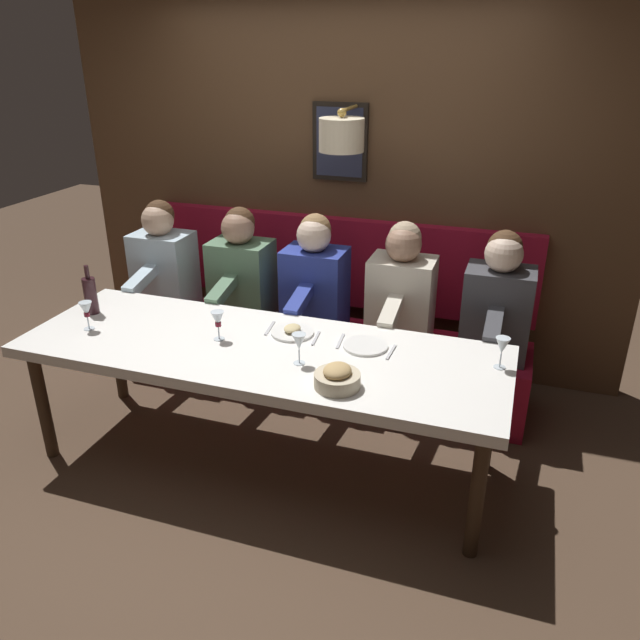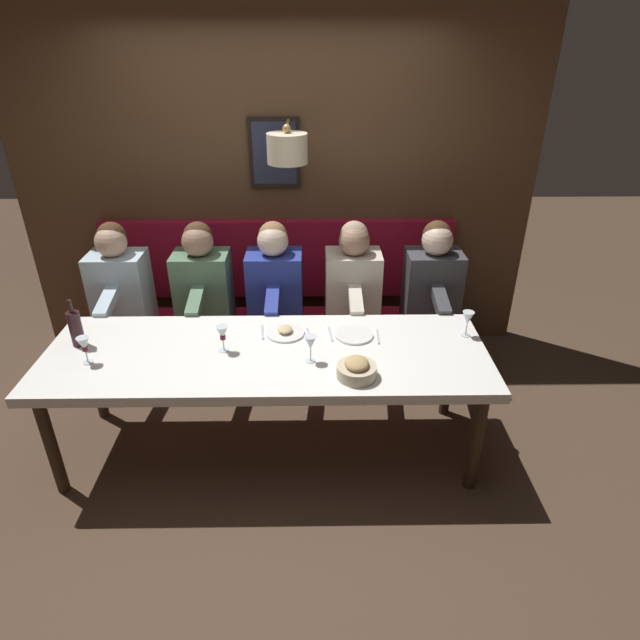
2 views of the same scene
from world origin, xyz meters
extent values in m
plane|color=#4C3828|center=(0.00, 0.00, 0.00)|extent=(12.00, 12.00, 0.00)
cube|color=white|center=(0.00, 0.00, 0.71)|extent=(0.90, 2.62, 0.06)
cylinder|color=#352416|center=(-0.35, -1.21, 0.34)|extent=(0.07, 0.07, 0.68)
cylinder|color=#352416|center=(-0.35, 1.21, 0.34)|extent=(0.07, 0.07, 0.68)
cylinder|color=#352416|center=(0.35, -1.21, 0.34)|extent=(0.07, 0.07, 0.68)
cylinder|color=#352416|center=(0.35, 1.21, 0.34)|extent=(0.07, 0.07, 0.68)
cube|color=maroon|center=(0.89, 0.00, 0.23)|extent=(0.52, 2.82, 0.45)
cube|color=brown|center=(1.48, 0.00, 1.45)|extent=(0.10, 4.02, 2.90)
cube|color=maroon|center=(1.39, 0.00, 0.77)|extent=(0.10, 2.82, 0.64)
cube|color=black|center=(1.42, 0.00, 1.61)|extent=(0.04, 0.38, 0.51)
cube|color=#2D334C|center=(1.40, 0.00, 1.61)|extent=(0.01, 0.32, 0.45)
cylinder|color=#A37F38|center=(1.25, -0.11, 1.84)|extent=(0.35, 0.02, 0.02)
cylinder|color=beige|center=(1.08, -0.11, 1.70)|extent=(0.28, 0.28, 0.20)
sphere|color=#A37F38|center=(1.08, -0.11, 1.83)|extent=(0.06, 0.06, 0.06)
cube|color=#3D3D42|center=(0.89, -1.16, 0.73)|extent=(0.30, 0.40, 0.56)
sphere|color=beige|center=(0.87, -1.16, 1.11)|extent=(0.22, 0.22, 0.22)
sphere|color=#4C331E|center=(0.90, -1.16, 1.14)|extent=(0.20, 0.20, 0.20)
cube|color=#3D3D42|center=(0.60, -1.16, 0.77)|extent=(0.33, 0.09, 0.14)
cube|color=beige|center=(0.89, -0.57, 0.73)|extent=(0.30, 0.40, 0.56)
sphere|color=#A37A60|center=(0.87, -0.57, 1.11)|extent=(0.22, 0.22, 0.22)
sphere|color=tan|center=(0.90, -0.57, 1.14)|extent=(0.20, 0.20, 0.20)
cube|color=beige|center=(0.60, -0.57, 0.77)|extent=(0.33, 0.09, 0.14)
cube|color=#283893|center=(0.89, 0.00, 0.73)|extent=(0.30, 0.40, 0.56)
sphere|color=beige|center=(0.87, 0.00, 1.11)|extent=(0.22, 0.22, 0.22)
sphere|color=#937047|center=(0.90, 0.00, 1.14)|extent=(0.20, 0.20, 0.20)
cube|color=#283893|center=(0.60, 0.00, 0.77)|extent=(0.33, 0.09, 0.14)
cube|color=#567A5B|center=(0.89, 0.53, 0.73)|extent=(0.30, 0.40, 0.56)
sphere|color=#A37A60|center=(0.87, 0.53, 1.11)|extent=(0.22, 0.22, 0.22)
sphere|color=#4C331E|center=(0.90, 0.53, 1.14)|extent=(0.20, 0.20, 0.20)
cube|color=#567A5B|center=(0.60, 0.53, 0.77)|extent=(0.33, 0.09, 0.14)
cube|color=silver|center=(0.89, 1.13, 0.73)|extent=(0.30, 0.40, 0.56)
sphere|color=#D1A889|center=(0.87, 1.13, 1.11)|extent=(0.22, 0.22, 0.22)
sphere|color=#4C331E|center=(0.90, 1.13, 1.14)|extent=(0.20, 0.20, 0.20)
cube|color=silver|center=(0.60, 1.13, 0.77)|extent=(0.33, 0.09, 0.14)
cylinder|color=white|center=(0.17, -0.53, 0.75)|extent=(0.24, 0.24, 0.01)
cube|color=silver|center=(0.15, -0.68, 0.74)|extent=(0.17, 0.02, 0.01)
cube|color=silver|center=(0.19, -0.39, 0.74)|extent=(0.18, 0.03, 0.01)
cylinder|color=white|center=(0.20, -0.11, 0.75)|extent=(0.24, 0.24, 0.01)
ellipsoid|color=#D1BC84|center=(0.20, -0.11, 0.77)|extent=(0.11, 0.09, 0.04)
cube|color=silver|center=(0.18, -0.25, 0.74)|extent=(0.17, 0.03, 0.01)
cube|color=silver|center=(0.22, 0.04, 0.74)|extent=(0.18, 0.04, 0.01)
cylinder|color=silver|center=(-0.11, -0.26, 0.74)|extent=(0.06, 0.06, 0.00)
cylinder|color=silver|center=(-0.11, -0.26, 0.78)|extent=(0.01, 0.01, 0.07)
cone|color=silver|center=(-0.11, -0.26, 0.86)|extent=(0.07, 0.07, 0.08)
cylinder|color=silver|center=(0.17, -1.23, 0.74)|extent=(0.06, 0.06, 0.00)
cylinder|color=silver|center=(0.17, -1.23, 0.78)|extent=(0.01, 0.01, 0.07)
cone|color=silver|center=(0.17, -1.23, 0.86)|extent=(0.07, 0.07, 0.08)
cylinder|color=silver|center=(0.01, 0.25, 0.74)|extent=(0.06, 0.06, 0.00)
cylinder|color=silver|center=(0.01, 0.25, 0.78)|extent=(0.01, 0.01, 0.07)
cone|color=silver|center=(0.01, 0.25, 0.86)|extent=(0.07, 0.07, 0.08)
cylinder|color=maroon|center=(0.01, 0.25, 0.83)|extent=(0.03, 0.03, 0.02)
cylinder|color=silver|center=(-0.11, 1.01, 0.74)|extent=(0.06, 0.06, 0.00)
cylinder|color=silver|center=(-0.11, 1.01, 0.78)|extent=(0.01, 0.01, 0.07)
cone|color=silver|center=(-0.11, 1.01, 0.86)|extent=(0.07, 0.07, 0.08)
cylinder|color=maroon|center=(-0.11, 1.01, 0.83)|extent=(0.03, 0.03, 0.02)
cylinder|color=#33191E|center=(0.09, 1.13, 0.85)|extent=(0.08, 0.08, 0.22)
cylinder|color=#33191E|center=(0.09, 1.13, 1.00)|extent=(0.03, 0.03, 0.08)
cylinder|color=beige|center=(-0.27, -0.51, 0.78)|extent=(0.22, 0.22, 0.07)
ellipsoid|color=tan|center=(-0.27, -0.51, 0.83)|extent=(0.15, 0.13, 0.06)
camera|label=1|loc=(-2.71, -1.26, 2.23)|focal=35.00mm
camera|label=2|loc=(-2.69, -0.28, 2.40)|focal=29.97mm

